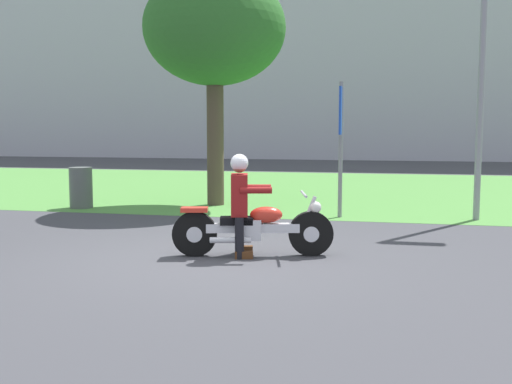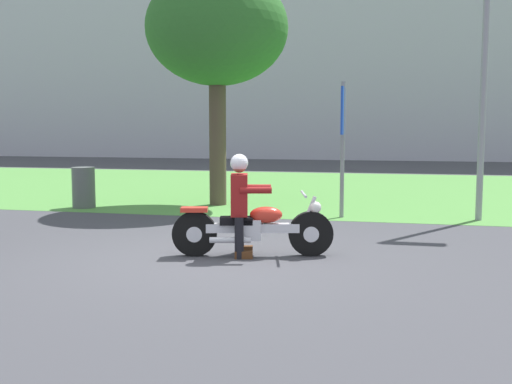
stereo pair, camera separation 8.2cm
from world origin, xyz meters
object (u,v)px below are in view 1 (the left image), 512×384
Objects in this scene: motorcycle_lead at (253,228)px; trash_can at (81,188)px; streetlight_pole at (490,36)px; rider_lead at (241,197)px; sign_banner at (341,128)px; tree_roadside at (215,30)px.

trash_can is (-4.71, 4.03, 0.06)m from motorcycle_lead.
motorcycle_lead is 0.40× the size of streetlight_pole.
rider_lead is at bearing 179.12° from motorcycle_lead.
rider_lead is (-0.16, -0.04, 0.43)m from motorcycle_lead.
sign_banner is (0.86, 3.84, 1.35)m from motorcycle_lead.
streetlight_pole is (3.69, 4.08, 2.58)m from rider_lead.
motorcycle_lead is 1.55× the size of rider_lead.
motorcycle_lead is at bearing -131.03° from streetlight_pole.
streetlight_pole is at bearing 4.35° from sign_banner.
tree_roadside is (-1.86, 5.20, 3.05)m from rider_lead.
trash_can is (-8.24, -0.01, -2.94)m from streetlight_pole.
motorcycle_lead is 4.16m from sign_banner.
rider_lead reaches higher than motorcycle_lead.
sign_banner is at bearing 64.18° from motorcycle_lead.
motorcycle_lead is 6.20m from trash_can.
trash_can is at bearing 124.98° from rider_lead.
motorcycle_lead is 0.46m from rider_lead.
trash_can is 5.72m from sign_banner.
trash_can is at bearing 126.25° from motorcycle_lead.
rider_lead is 6.11m from trash_can.
rider_lead is 0.26× the size of streetlight_pole.
rider_lead is 1.57× the size of trash_can.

